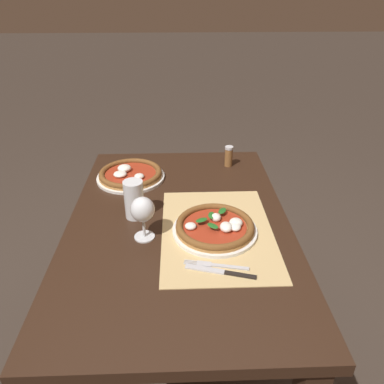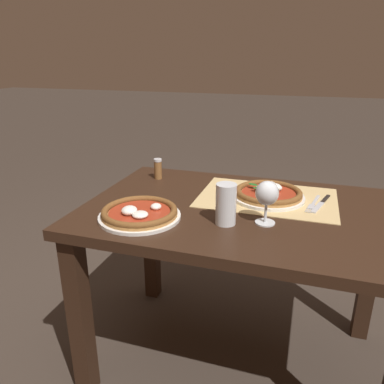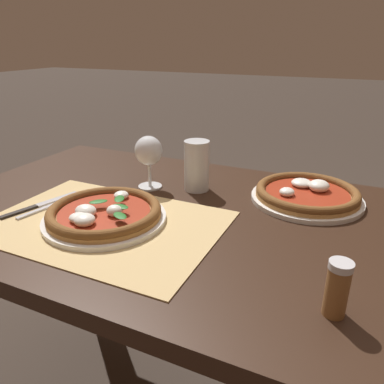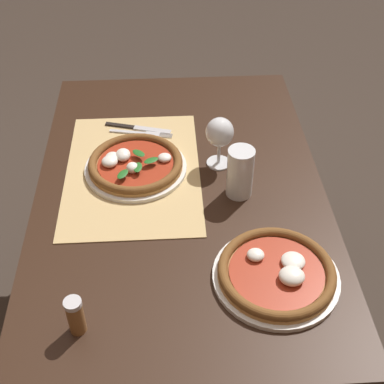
{
  "view_description": "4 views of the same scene",
  "coord_description": "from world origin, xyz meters",
  "px_view_note": "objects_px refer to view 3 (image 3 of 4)",
  "views": [
    {
      "loc": [
        -1.14,
        -0.01,
        1.51
      ],
      "look_at": [
        0.15,
        -0.05,
        0.77
      ],
      "focal_mm": 35.0,
      "sensor_mm": 36.0,
      "label": 1
    },
    {
      "loc": [
        -0.22,
        1.33,
        1.29
      ],
      "look_at": [
        0.18,
        0.08,
        0.81
      ],
      "focal_mm": 35.0,
      "sensor_mm": 36.0,
      "label": 2
    },
    {
      "loc": [
        0.45,
        -0.77,
        1.15
      ],
      "look_at": [
        0.09,
        0.01,
        0.8
      ],
      "focal_mm": 35.0,
      "sensor_mm": 36.0,
      "label": 3
    },
    {
      "loc": [
        1.12,
        -0.03,
        1.72
      ],
      "look_at": [
        0.1,
        0.03,
        0.81
      ],
      "focal_mm": 50.0,
      "sensor_mm": 36.0,
      "label": 4
    }
  ],
  "objects_px": {
    "pizza_far": "(307,194)",
    "pint_glass": "(197,167)",
    "knife": "(42,205)",
    "wine_glass": "(149,153)",
    "fork": "(53,205)",
    "pizza_near": "(104,213)",
    "pepper_shaker": "(337,288)"
  },
  "relations": [
    {
      "from": "pint_glass",
      "to": "knife",
      "type": "height_order",
      "value": "pint_glass"
    },
    {
      "from": "fork",
      "to": "wine_glass",
      "type": "bearing_deg",
      "value": 55.13
    },
    {
      "from": "pizza_near",
      "to": "pint_glass",
      "type": "height_order",
      "value": "pint_glass"
    },
    {
      "from": "pizza_far",
      "to": "knife",
      "type": "bearing_deg",
      "value": -152.03
    },
    {
      "from": "wine_glass",
      "to": "fork",
      "type": "bearing_deg",
      "value": -124.87
    },
    {
      "from": "knife",
      "to": "pizza_far",
      "type": "bearing_deg",
      "value": 27.97
    },
    {
      "from": "pizza_near",
      "to": "pepper_shaker",
      "type": "relative_size",
      "value": 3.02
    },
    {
      "from": "knife",
      "to": "pepper_shaker",
      "type": "distance_m",
      "value": 0.75
    },
    {
      "from": "pizza_near",
      "to": "knife",
      "type": "bearing_deg",
      "value": 178.88
    },
    {
      "from": "wine_glass",
      "to": "fork",
      "type": "distance_m",
      "value": 0.3
    },
    {
      "from": "fork",
      "to": "knife",
      "type": "distance_m",
      "value": 0.03
    },
    {
      "from": "wine_glass",
      "to": "knife",
      "type": "height_order",
      "value": "wine_glass"
    },
    {
      "from": "pizza_far",
      "to": "pepper_shaker",
      "type": "relative_size",
      "value": 3.06
    },
    {
      "from": "pizza_far",
      "to": "pepper_shaker",
      "type": "xyz_separation_m",
      "value": [
        0.11,
        -0.45,
        0.03
      ]
    },
    {
      "from": "fork",
      "to": "pepper_shaker",
      "type": "height_order",
      "value": "pepper_shaker"
    },
    {
      "from": "wine_glass",
      "to": "pepper_shaker",
      "type": "distance_m",
      "value": 0.66
    },
    {
      "from": "pint_glass",
      "to": "pepper_shaker",
      "type": "distance_m",
      "value": 0.58
    },
    {
      "from": "pizza_near",
      "to": "pint_glass",
      "type": "relative_size",
      "value": 2.02
    },
    {
      "from": "pizza_far",
      "to": "knife",
      "type": "relative_size",
      "value": 1.41
    },
    {
      "from": "pizza_far",
      "to": "pint_glass",
      "type": "xyz_separation_m",
      "value": [
        -0.3,
        -0.05,
        0.05
      ]
    },
    {
      "from": "fork",
      "to": "knife",
      "type": "relative_size",
      "value": 0.94
    },
    {
      "from": "pizza_near",
      "to": "pepper_shaker",
      "type": "bearing_deg",
      "value": -11.72
    },
    {
      "from": "pint_glass",
      "to": "knife",
      "type": "relative_size",
      "value": 0.69
    },
    {
      "from": "pizza_near",
      "to": "pepper_shaker",
      "type": "xyz_separation_m",
      "value": [
        0.53,
        -0.11,
        0.03
      ]
    },
    {
      "from": "pepper_shaker",
      "to": "fork",
      "type": "bearing_deg",
      "value": 169.98
    },
    {
      "from": "wine_glass",
      "to": "knife",
      "type": "distance_m",
      "value": 0.32
    },
    {
      "from": "wine_glass",
      "to": "pint_glass",
      "type": "xyz_separation_m",
      "value": [
        0.13,
        0.04,
        -0.04
      ]
    },
    {
      "from": "pizza_far",
      "to": "pint_glass",
      "type": "distance_m",
      "value": 0.31
    },
    {
      "from": "wine_glass",
      "to": "knife",
      "type": "relative_size",
      "value": 0.73
    },
    {
      "from": "pizza_far",
      "to": "knife",
      "type": "distance_m",
      "value": 0.71
    },
    {
      "from": "knife",
      "to": "pepper_shaker",
      "type": "xyz_separation_m",
      "value": [
        0.74,
        -0.11,
        0.04
      ]
    },
    {
      "from": "pizza_far",
      "to": "fork",
      "type": "distance_m",
      "value": 0.68
    }
  ]
}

